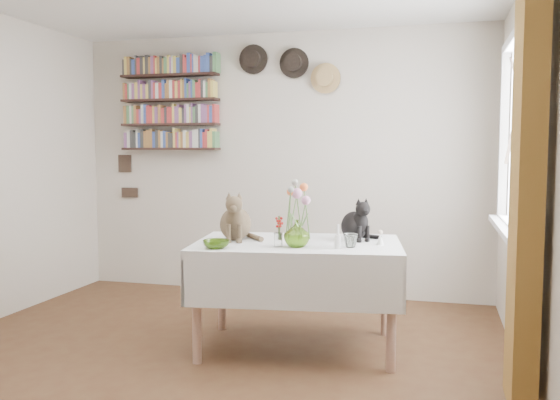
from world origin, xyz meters
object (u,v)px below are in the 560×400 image
(black_cat, at_px, (354,218))
(bookshelf_unit, at_px, (170,104))
(tabby_cat, at_px, (236,215))
(flower_vase, at_px, (297,233))
(dining_table, at_px, (298,268))

(black_cat, relative_size, bookshelf_unit, 0.31)
(tabby_cat, relative_size, bookshelf_unit, 0.35)
(flower_vase, bearing_deg, dining_table, 101.58)
(black_cat, bearing_deg, bookshelf_unit, 108.60)
(flower_vase, bearing_deg, black_cat, 52.81)
(black_cat, xyz_separation_m, flower_vase, (-0.32, -0.42, -0.06))
(dining_table, height_order, tabby_cat, tabby_cat)
(dining_table, bearing_deg, tabby_cat, -178.72)
(dining_table, height_order, flower_vase, flower_vase)
(flower_vase, height_order, bookshelf_unit, bookshelf_unit)
(flower_vase, relative_size, bookshelf_unit, 0.18)
(tabby_cat, bearing_deg, bookshelf_unit, 113.92)
(bookshelf_unit, bearing_deg, black_cat, -32.09)
(dining_table, xyz_separation_m, bookshelf_unit, (-1.65, 1.48, 1.28))
(dining_table, distance_m, flower_vase, 0.35)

